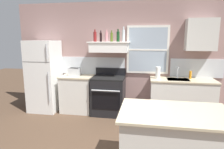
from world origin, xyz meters
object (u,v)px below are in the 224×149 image
Objects in this scene: bottle_balsamic_dark at (101,37)px; kitchen_island at (173,145)px; bottle_rose_pink at (107,37)px; bottle_olive_oil_square at (112,37)px; toaster at (74,72)px; refrigerator at (44,76)px; bottle_red_label_wine at (95,37)px; stove_range at (109,95)px; paper_towel_roll at (158,73)px; bottle_clear_tall at (124,35)px; bottle_dark_green_wine at (118,36)px; dish_soap_bottle at (190,75)px.

bottle_balsamic_dark reaches higher than kitchen_island.
bottle_rose_pink reaches higher than bottle_olive_oil_square.
toaster reaches higher than kitchen_island.
bottle_red_label_wine is (1.32, 0.08, 0.98)m from refrigerator.
bottle_rose_pink is at bearing 121.81° from stove_range.
toaster is at bearing 179.84° from paper_towel_roll.
bottle_rose_pink is 0.80× the size of bottle_clear_tall.
bottle_red_label_wine is at bearing -177.30° from bottle_dark_green_wine.
bottle_olive_oil_square is (0.93, 0.04, 0.85)m from toaster.
bottle_balsamic_dark is 0.99× the size of bottle_olive_oil_square.
stove_range and dish_soap_bottle have the same top height.
bottle_olive_oil_square is at bearing -174.76° from bottle_clear_tall.
stove_range is 4.04× the size of paper_towel_roll.
dish_soap_bottle is (2.75, 0.09, -0.01)m from toaster.
dish_soap_bottle is at bearing 4.18° from stove_range.
bottle_dark_green_wine reaches higher than paper_towel_roll.
bottle_dark_green_wine is 0.84× the size of bottle_clear_tall.
toaster is (0.78, 0.07, 0.12)m from refrigerator.
stove_range is at bearing 121.57° from kitchen_island.
bottle_red_label_wine is 1.10× the size of bottle_balsamic_dark.
kitchen_island is at bearing -58.42° from bottle_rose_pink.
refrigerator reaches higher than toaster.
bottle_red_label_wine is at bearing 3.33° from refrigerator.
dish_soap_bottle is (1.88, 0.14, 0.54)m from stove_range.
stove_range is at bearing -175.82° from dish_soap_bottle.
stove_range is 6.06× the size of dish_soap_bottle.
bottle_dark_green_wine reaches higher than kitchen_island.
stove_range is at bearing -159.51° from bottle_dark_green_wine.
toaster is at bearing -175.63° from bottle_rose_pink.
stove_range is at bearing -2.82° from toaster.
stove_range is 1.44m from bottle_red_label_wine.
bottle_olive_oil_square reaches higher than dish_soap_bottle.
bottle_red_label_wine is at bearing 170.87° from stove_range.
kitchen_island is (1.32, -2.15, -1.40)m from bottle_rose_pink.
bottle_red_label_wine reaches higher than stove_range.
dish_soap_bottle is at bearing 1.99° from bottle_dark_green_wine.
stove_range is 1.96m from dish_soap_bottle.
refrigerator is 6.56× the size of paper_towel_roll.
bottle_dark_green_wine reaches higher than dish_soap_bottle.
bottle_balsamic_dark reaches higher than dish_soap_bottle.
bottle_red_label_wine reaches higher than paper_towel_roll.
paper_towel_roll is 1.50× the size of dish_soap_bottle.
stove_range is at bearing -161.62° from bottle_clear_tall.
bottle_dark_green_wine is (0.21, 0.08, 1.40)m from stove_range.
bottle_balsamic_dark is 0.89× the size of bottle_dark_green_wine.
kitchen_island is at bearing -34.84° from refrigerator.
bottle_clear_tall reaches higher than toaster.
bottle_olive_oil_square is 1.44× the size of dish_soap_bottle.
toaster is 1.17m from bottle_rose_pink.
bottle_dark_green_wine reaches higher than toaster.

